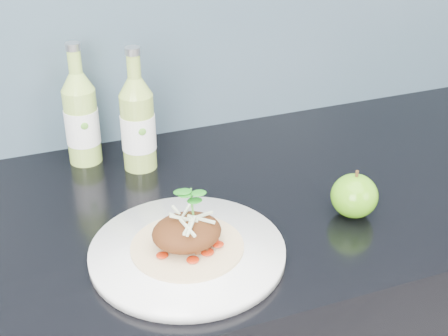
{
  "coord_description": "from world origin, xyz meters",
  "views": [
    {
      "loc": [
        -0.27,
        0.87,
        1.45
      ],
      "look_at": [
        0.03,
        1.63,
        1.0
      ],
      "focal_mm": 50.0,
      "sensor_mm": 36.0,
      "label": 1
    }
  ],
  "objects": [
    {
      "name": "pork_taco",
      "position": [
        -0.05,
        1.57,
        0.95
      ],
      "size": [
        0.16,
        0.16,
        0.1
      ],
      "color": "tan",
      "rests_on": "dinner_plate"
    },
    {
      "name": "dinner_plate",
      "position": [
        -0.05,
        1.57,
        0.91
      ],
      "size": [
        0.32,
        0.32,
        0.02
      ],
      "color": "white",
      "rests_on": "kitchen_counter"
    },
    {
      "name": "cider_bottle_left",
      "position": [
        -0.14,
        1.92,
        0.99
      ],
      "size": [
        0.07,
        0.07,
        0.23
      ],
      "rotation": [
        0.0,
        0.0,
        0.15
      ],
      "color": "#99C050",
      "rests_on": "kitchen_counter"
    },
    {
      "name": "cider_bottle_right",
      "position": [
        -0.05,
        1.86,
        0.99
      ],
      "size": [
        0.07,
        0.07,
        0.23
      ],
      "rotation": [
        0.0,
        0.0,
        0.1
      ],
      "color": "#91AF48",
      "rests_on": "kitchen_counter"
    },
    {
      "name": "green_apple",
      "position": [
        0.23,
        1.58,
        0.94
      ],
      "size": [
        0.08,
        0.08,
        0.08
      ],
      "rotation": [
        0.0,
        0.0,
        0.06
      ],
      "color": "#4B870E",
      "rests_on": "kitchen_counter"
    }
  ]
}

